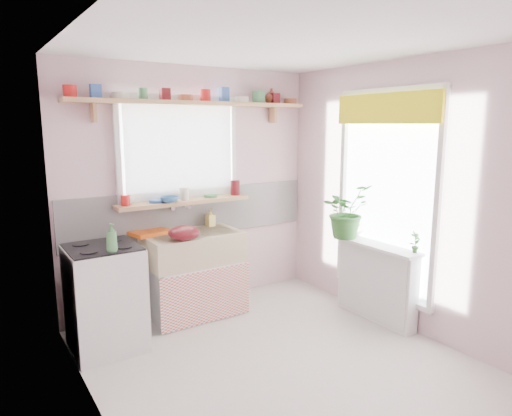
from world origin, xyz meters
TOP-DOWN VIEW (x-y plane):
  - room at (0.66, 0.86)m, footprint 3.20×3.20m
  - sink_unit at (-0.15, 1.29)m, footprint 0.95×0.65m
  - cooker at (-1.10, 1.05)m, footprint 0.58×0.58m
  - radiator_ledge at (1.30, 0.20)m, footprint 0.22×0.95m
  - windowsill at (-0.15, 1.48)m, footprint 1.40×0.22m
  - pine_shelf at (0.00, 1.47)m, footprint 2.52×0.24m
  - shelf_crockery at (-0.04, 1.47)m, footprint 2.47×0.11m
  - sill_crockery at (-0.15, 1.48)m, footprint 1.35×0.11m
  - dish_tray at (-0.53, 1.50)m, footprint 0.42×0.35m
  - colander at (-0.33, 1.10)m, footprint 0.38×0.38m
  - jade_plant at (1.21, 0.56)m, footprint 0.55×0.49m
  - fruit_bowl at (1.33, 0.60)m, footprint 0.34×0.34m
  - herb_pot at (1.33, -0.20)m, footprint 0.11×0.08m
  - soap_bottle_sink at (0.15, 1.49)m, footprint 0.09×0.09m
  - sill_cup at (-0.71, 1.52)m, footprint 0.15×0.15m
  - sill_bowl at (-0.34, 1.42)m, footprint 0.23×0.23m
  - shelf_vase at (0.96, 1.53)m, footprint 0.21×0.21m
  - cooker_bottle at (-1.08, 0.83)m, footprint 0.11×0.11m
  - fruit at (1.34, 0.61)m, footprint 0.20×0.14m

SIDE VIEW (x-z plane):
  - radiator_ledge at x=1.30m, z-range 0.01..0.78m
  - sink_unit at x=-0.15m, z-range -0.13..0.99m
  - cooker at x=-1.10m, z-range 0.00..0.92m
  - fruit_bowl at x=1.33m, z-range 0.78..0.84m
  - fruit at x=1.34m, z-range 0.82..0.92m
  - dish_tray at x=-0.53m, z-range 0.85..0.89m
  - herb_pot at x=1.33m, z-range 0.78..0.97m
  - colander at x=-0.33m, z-range 0.85..0.98m
  - soap_bottle_sink at x=0.15m, z-range 0.85..1.03m
  - cooker_bottle at x=-1.08m, z-range 0.92..1.15m
  - jade_plant at x=1.21m, z-range 0.77..1.33m
  - windowsill at x=-0.15m, z-range 1.12..1.16m
  - sill_bowl at x=-0.34m, z-range 1.16..1.22m
  - sill_cup at x=-0.71m, z-range 1.16..1.25m
  - sill_crockery at x=-0.15m, z-range 1.16..1.28m
  - room at x=0.66m, z-range -0.23..2.97m
  - pine_shelf at x=0.00m, z-range 2.10..2.14m
  - shelf_crockery at x=-0.04m, z-range 2.13..2.25m
  - shelf_vase at x=0.96m, z-range 2.14..2.31m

